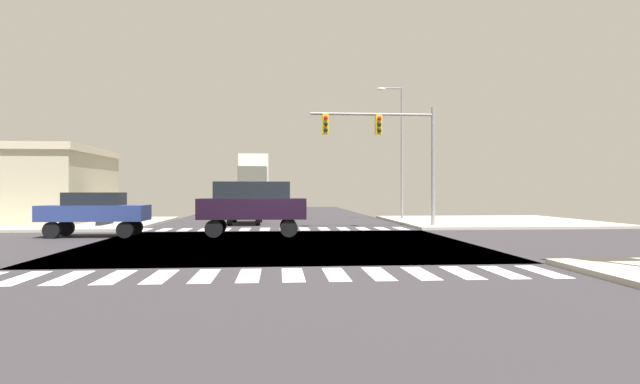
# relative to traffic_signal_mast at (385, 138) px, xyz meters

# --- Properties ---
(ground) EXTENTS (90.00, 90.00, 0.05)m
(ground) POSITION_rel_traffic_signal_mast_xyz_m (-5.47, -7.44, -4.70)
(ground) COLOR #322F33
(sidewalk_corner_ne) EXTENTS (12.00, 12.00, 0.14)m
(sidewalk_corner_ne) POSITION_rel_traffic_signal_mast_xyz_m (7.53, 4.56, -4.60)
(sidewalk_corner_ne) COLOR #B2ADA3
(sidewalk_corner_ne) RESTS_ON ground
(sidewalk_corner_nw) EXTENTS (12.00, 12.00, 0.14)m
(sidewalk_corner_nw) POSITION_rel_traffic_signal_mast_xyz_m (-18.47, 4.56, -4.60)
(sidewalk_corner_nw) COLOR #B4B19F
(sidewalk_corner_nw) RESTS_ON ground
(crosswalk_near) EXTENTS (13.50, 2.00, 0.01)m
(crosswalk_near) POSITION_rel_traffic_signal_mast_xyz_m (-5.72, -14.74, -4.67)
(crosswalk_near) COLOR white
(crosswalk_near) RESTS_ON ground
(crosswalk_far) EXTENTS (13.50, 2.00, 0.01)m
(crosswalk_far) POSITION_rel_traffic_signal_mast_xyz_m (-5.72, -0.14, -4.67)
(crosswalk_far) COLOR white
(crosswalk_far) RESTS_ON ground
(traffic_signal_mast) EXTENTS (6.55, 0.55, 6.33)m
(traffic_signal_mast) POSITION_rel_traffic_signal_mast_xyz_m (0.00, 0.00, 0.00)
(traffic_signal_mast) COLOR gray
(traffic_signal_mast) RESTS_ON ground
(street_lamp) EXTENTS (1.78, 0.32, 8.86)m
(street_lamp) POSITION_rel_traffic_signal_mast_xyz_m (2.43, 7.39, 0.56)
(street_lamp) COLOR gray
(street_lamp) RESTS_ON ground
(suv_nearside_1) EXTENTS (4.60, 1.96, 2.34)m
(suv_nearside_1) POSITION_rel_traffic_signal_mast_xyz_m (-6.67, -3.94, -3.28)
(suv_nearside_1) COLOR black
(suv_nearside_1) RESTS_ON ground
(pickup_farside_1) EXTENTS (2.00, 5.10, 2.35)m
(pickup_farside_1) POSITION_rel_traffic_signal_mast_xyz_m (-7.47, 31.59, -3.38)
(pickup_farside_1) COLOR black
(pickup_farside_1) RESTS_ON ground
(sedan_crossing_1) EXTENTS (4.30, 1.80, 1.88)m
(sedan_crossing_1) POSITION_rel_traffic_signal_mast_xyz_m (-13.32, -3.94, -3.56)
(sedan_crossing_1) COLOR black
(sedan_crossing_1) RESTS_ON ground
(box_truck_queued_1) EXTENTS (2.40, 7.20, 4.85)m
(box_truck_queued_1) POSITION_rel_traffic_signal_mast_xyz_m (-7.47, 15.13, -2.11)
(box_truck_queued_1) COLOR black
(box_truck_queued_1) RESTS_ON ground
(suv_leading_2) EXTENTS (1.96, 4.60, 2.34)m
(suv_leading_2) POSITION_rel_traffic_signal_mast_xyz_m (-7.47, 4.34, -3.28)
(suv_leading_2) COLOR black
(suv_leading_2) RESTS_ON ground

